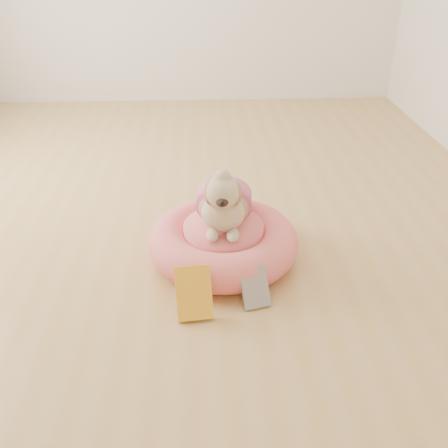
{
  "coord_description": "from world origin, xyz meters",
  "views": [
    {
      "loc": [
        0.19,
        -2.47,
        1.39
      ],
      "look_at": [
        0.29,
        -0.48,
        0.22
      ],
      "focal_mm": 40.0,
      "sensor_mm": 36.0,
      "label": 1
    }
  ],
  "objects_px": {
    "pet_bed": "(224,242)",
    "book_yellow": "(194,293)",
    "book_white": "(255,287)",
    "dog": "(224,191)"
  },
  "relations": [
    {
      "from": "pet_bed",
      "to": "book_white",
      "type": "height_order",
      "value": "pet_bed"
    },
    {
      "from": "pet_bed",
      "to": "book_yellow",
      "type": "bearing_deg",
      "value": -109.3
    },
    {
      "from": "book_white",
      "to": "dog",
      "type": "bearing_deg",
      "value": 91.62
    },
    {
      "from": "dog",
      "to": "book_yellow",
      "type": "relative_size",
      "value": 2.07
    },
    {
      "from": "pet_bed",
      "to": "dog",
      "type": "relative_size",
      "value": 1.56
    },
    {
      "from": "book_yellow",
      "to": "book_white",
      "type": "xyz_separation_m",
      "value": [
        0.26,
        0.05,
        -0.02
      ]
    },
    {
      "from": "pet_bed",
      "to": "book_yellow",
      "type": "relative_size",
      "value": 3.23
    },
    {
      "from": "dog",
      "to": "pet_bed",
      "type": "bearing_deg",
      "value": -92.24
    },
    {
      "from": "dog",
      "to": "book_white",
      "type": "height_order",
      "value": "dog"
    },
    {
      "from": "book_yellow",
      "to": "dog",
      "type": "bearing_deg",
      "value": 65.26
    }
  ]
}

